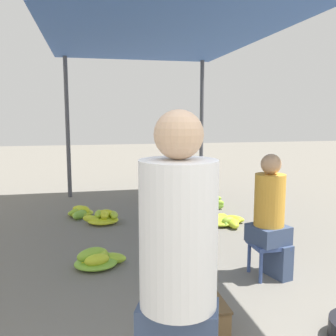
{
  "coord_description": "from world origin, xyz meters",
  "views": [
    {
      "loc": [
        -1.0,
        -0.96,
        1.63
      ],
      "look_at": [
        0.0,
        3.66,
        0.96
      ],
      "focal_mm": 40.0,
      "sensor_mm": 36.0,
      "label": 1
    }
  ],
  "objects_px": {
    "banana_pile_left_0": "(98,259)",
    "banana_pile_left_1": "(103,218)",
    "vendor_foreground": "(178,286)",
    "banana_pile_left_2": "(81,212)",
    "banana_pile_right_0": "(212,203)",
    "vendor_seated": "(271,215)",
    "banana_pile_right_1": "(225,221)",
    "stool": "(268,249)",
    "crate_near": "(198,314)"
  },
  "relations": [
    {
      "from": "vendor_foreground",
      "to": "banana_pile_left_2",
      "type": "xyz_separation_m",
      "value": [
        -0.53,
        4.48,
        -0.79
      ]
    },
    {
      "from": "vendor_foreground",
      "to": "banana_pile_right_0",
      "type": "distance_m",
      "value": 4.95
    },
    {
      "from": "vendor_foreground",
      "to": "vendor_seated",
      "type": "distance_m",
      "value": 2.26
    },
    {
      "from": "banana_pile_left_0",
      "to": "banana_pile_left_1",
      "type": "xyz_separation_m",
      "value": [
        0.12,
        1.64,
        0.01
      ]
    },
    {
      "from": "vendor_foreground",
      "to": "banana_pile_left_1",
      "type": "relative_size",
      "value": 2.95
    },
    {
      "from": "banana_pile_left_0",
      "to": "banana_pile_left_1",
      "type": "height_order",
      "value": "banana_pile_left_0"
    },
    {
      "from": "stool",
      "to": "banana_pile_left_1",
      "type": "relative_size",
      "value": 0.63
    },
    {
      "from": "banana_pile_right_1",
      "to": "crate_near",
      "type": "xyz_separation_m",
      "value": [
        -1.18,
        -2.55,
        0.05
      ]
    },
    {
      "from": "vendor_foreground",
      "to": "stool",
      "type": "height_order",
      "value": "vendor_foreground"
    },
    {
      "from": "vendor_seated",
      "to": "banana_pile_left_2",
      "type": "bearing_deg",
      "value": 125.16
    },
    {
      "from": "banana_pile_right_0",
      "to": "crate_near",
      "type": "relative_size",
      "value": 1.28
    },
    {
      "from": "banana_pile_right_0",
      "to": "banana_pile_right_1",
      "type": "relative_size",
      "value": 0.78
    },
    {
      "from": "banana_pile_left_1",
      "to": "banana_pile_left_2",
      "type": "relative_size",
      "value": 1.01
    },
    {
      "from": "banana_pile_left_0",
      "to": "banana_pile_left_1",
      "type": "distance_m",
      "value": 1.64
    },
    {
      "from": "banana_pile_left_1",
      "to": "crate_near",
      "type": "bearing_deg",
      "value": -78.61
    },
    {
      "from": "stool",
      "to": "banana_pile_left_1",
      "type": "distance_m",
      "value": 2.74
    },
    {
      "from": "stool",
      "to": "banana_pile_left_1",
      "type": "xyz_separation_m",
      "value": [
        -1.56,
        2.24,
        -0.2
      ]
    },
    {
      "from": "vendor_foreground",
      "to": "crate_near",
      "type": "bearing_deg",
      "value": 68.31
    },
    {
      "from": "banana_pile_left_0",
      "to": "banana_pile_right_1",
      "type": "bearing_deg",
      "value": 32.37
    },
    {
      "from": "banana_pile_left_1",
      "to": "banana_pile_right_1",
      "type": "distance_m",
      "value": 1.83
    },
    {
      "from": "vendor_seated",
      "to": "banana_pile_right_0",
      "type": "xyz_separation_m",
      "value": [
        0.34,
        2.81,
        -0.56
      ]
    },
    {
      "from": "vendor_seated",
      "to": "crate_near",
      "type": "bearing_deg",
      "value": -143.08
    },
    {
      "from": "vendor_seated",
      "to": "crate_near",
      "type": "height_order",
      "value": "vendor_seated"
    },
    {
      "from": "banana_pile_right_0",
      "to": "banana_pile_right_1",
      "type": "bearing_deg",
      "value": -97.63
    },
    {
      "from": "vendor_foreground",
      "to": "banana_pile_left_1",
      "type": "xyz_separation_m",
      "value": [
        -0.19,
        4.01,
        -0.77
      ]
    },
    {
      "from": "vendor_foreground",
      "to": "banana_pile_left_2",
      "type": "relative_size",
      "value": 3.0
    },
    {
      "from": "banana_pile_left_2",
      "to": "banana_pile_right_1",
      "type": "xyz_separation_m",
      "value": [
        2.12,
        -0.9,
        -0.02
      ]
    },
    {
      "from": "banana_pile_left_0",
      "to": "banana_pile_left_2",
      "type": "relative_size",
      "value": 1.06
    },
    {
      "from": "banana_pile_left_1",
      "to": "banana_pile_left_0",
      "type": "bearing_deg",
      "value": -94.27
    },
    {
      "from": "banana_pile_right_0",
      "to": "vendor_seated",
      "type": "bearing_deg",
      "value": -96.98
    },
    {
      "from": "banana_pile_left_0",
      "to": "banana_pile_right_1",
      "type": "relative_size",
      "value": 0.85
    },
    {
      "from": "stool",
      "to": "banana_pile_left_0",
      "type": "xyz_separation_m",
      "value": [
        -1.68,
        0.61,
        -0.21
      ]
    },
    {
      "from": "banana_pile_left_2",
      "to": "vendor_seated",
      "type": "bearing_deg",
      "value": -54.84
    },
    {
      "from": "banana_pile_left_1",
      "to": "banana_pile_right_0",
      "type": "relative_size",
      "value": 1.05
    },
    {
      "from": "banana_pile_right_0",
      "to": "crate_near",
      "type": "bearing_deg",
      "value": -110.38
    },
    {
      "from": "banana_pile_left_1",
      "to": "crate_near",
      "type": "distance_m",
      "value": 3.04
    },
    {
      "from": "vendor_foreground",
      "to": "banana_pile_right_1",
      "type": "distance_m",
      "value": 4.01
    },
    {
      "from": "banana_pile_right_1",
      "to": "stool",
      "type": "bearing_deg",
      "value": -97.15
    },
    {
      "from": "banana_pile_left_2",
      "to": "crate_near",
      "type": "distance_m",
      "value": 3.57
    },
    {
      "from": "vendor_seated",
      "to": "banana_pile_left_1",
      "type": "distance_m",
      "value": 2.8
    },
    {
      "from": "stool",
      "to": "vendor_seated",
      "type": "distance_m",
      "value": 0.35
    },
    {
      "from": "banana_pile_left_1",
      "to": "banana_pile_left_2",
      "type": "xyz_separation_m",
      "value": [
        -0.34,
        0.47,
        -0.02
      ]
    },
    {
      "from": "vendor_foreground",
      "to": "banana_pile_left_0",
      "type": "relative_size",
      "value": 2.84
    },
    {
      "from": "vendor_seated",
      "to": "banana_pile_right_0",
      "type": "bearing_deg",
      "value": 83.02
    },
    {
      "from": "vendor_foreground",
      "to": "banana_pile_right_1",
      "type": "height_order",
      "value": "vendor_foreground"
    },
    {
      "from": "stool",
      "to": "banana_pile_left_0",
      "type": "height_order",
      "value": "stool"
    },
    {
      "from": "vendor_seated",
      "to": "banana_pile_right_1",
      "type": "xyz_separation_m",
      "value": [
        0.21,
        1.82,
        -0.59
      ]
    },
    {
      "from": "banana_pile_left_0",
      "to": "banana_pile_left_1",
      "type": "bearing_deg",
      "value": 85.73
    },
    {
      "from": "vendor_foreground",
      "to": "banana_pile_left_1",
      "type": "height_order",
      "value": "vendor_foreground"
    },
    {
      "from": "banana_pile_right_0",
      "to": "crate_near",
      "type": "distance_m",
      "value": 3.78
    }
  ]
}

